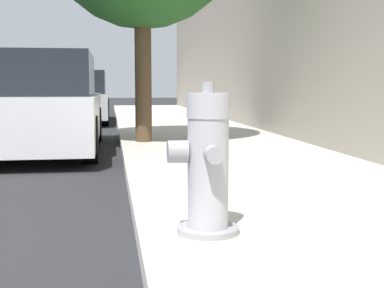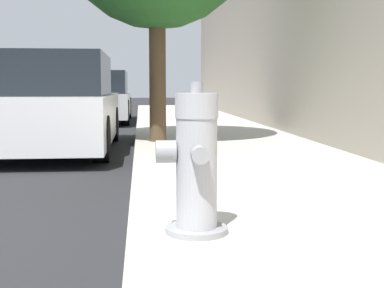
% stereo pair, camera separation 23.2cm
% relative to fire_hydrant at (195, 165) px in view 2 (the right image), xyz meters
% --- Properties ---
extents(sidewalk_slab, '(2.73, 40.00, 0.13)m').
position_rel_fire_hydrant_xyz_m(sidewalk_slab, '(0.97, 0.26, -0.46)').
color(sidewalk_slab, beige).
rests_on(sidewalk_slab, ground_plane).
extents(fire_hydrant, '(0.42, 0.43, 0.87)m').
position_rel_fire_hydrant_xyz_m(fire_hydrant, '(0.00, 0.00, 0.00)').
color(fire_hydrant, '#97979C').
rests_on(fire_hydrant, sidewalk_slab).
extents(parked_car_near, '(1.88, 4.22, 1.44)m').
position_rel_fire_hydrant_xyz_m(parked_car_near, '(-1.65, 5.10, 0.16)').
color(parked_car_near, silver).
rests_on(parked_car_near, ground_plane).
extents(parked_car_mid, '(1.80, 4.40, 1.36)m').
position_rel_fire_hydrant_xyz_m(parked_car_mid, '(-1.49, 11.55, 0.13)').
color(parked_car_mid, '#B7B7BC').
rests_on(parked_car_mid, ground_plane).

